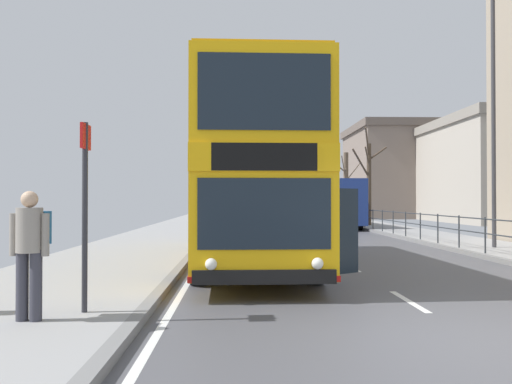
% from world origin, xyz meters
% --- Properties ---
extents(ground, '(15.80, 140.00, 0.20)m').
position_xyz_m(ground, '(-0.72, -0.00, 0.04)').
color(ground, '#4E4E53').
extents(double_decker_bus_main, '(3.41, 11.21, 4.46)m').
position_xyz_m(double_decker_bus_main, '(-2.58, 7.91, 2.33)').
color(double_decker_bus_main, '#F4B20F').
rests_on(double_decker_bus_main, ground).
extents(background_bus_far_lane, '(2.92, 10.95, 2.90)m').
position_xyz_m(background_bus_far_lane, '(2.73, 28.24, 1.60)').
color(background_bus_far_lane, navy).
rests_on(background_bus_far_lane, ground).
extents(pedestrian_railing_far_kerb, '(0.05, 27.28, 1.07)m').
position_xyz_m(pedestrian_railing_far_kerb, '(4.45, 11.41, 0.86)').
color(pedestrian_railing_far_kerb, '#2D3338').
rests_on(pedestrian_railing_far_kerb, ground).
extents(pedestrian_with_backpack, '(0.55, 0.55, 1.71)m').
position_xyz_m(pedestrian_with_backpack, '(-5.65, 0.65, 1.14)').
color(pedestrian_with_backpack, '#383842').
rests_on(pedestrian_with_backpack, ground).
extents(bus_stop_sign_near, '(0.08, 0.44, 2.69)m').
position_xyz_m(bus_stop_sign_near, '(-5.08, 1.16, 1.79)').
color(bus_stop_sign_near, '#2D2D33').
rests_on(bus_stop_sign_near, ground).
extents(street_lamp_far_side, '(0.28, 0.60, 8.74)m').
position_xyz_m(street_lamp_far_side, '(5.68, 11.49, 5.14)').
color(street_lamp_far_side, '#38383D').
rests_on(street_lamp_far_side, ground).
extents(bare_tree_far_00, '(3.16, 1.83, 5.29)m').
position_xyz_m(bare_tree_far_00, '(5.54, 36.13, 2.90)').
color(bare_tree_far_00, brown).
rests_on(bare_tree_far_00, ground).
extents(bare_tree_far_01, '(2.30, 1.42, 6.04)m').
position_xyz_m(bare_tree_far_01, '(5.35, 27.79, 3.02)').
color(bare_tree_far_01, '#4C3D2D').
rests_on(bare_tree_far_01, ground).
extents(background_building_00, '(10.00, 13.76, 8.07)m').
position_xyz_m(background_building_00, '(17.72, 35.29, 4.06)').
color(background_building_00, '#B2A899').
rests_on(background_building_00, ground).
extents(background_building_02, '(12.61, 11.99, 9.06)m').
position_xyz_m(background_building_02, '(14.68, 47.52, 4.55)').
color(background_building_02, slate).
rests_on(background_building_02, ground).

